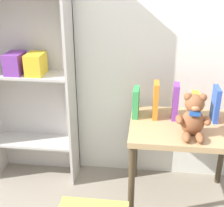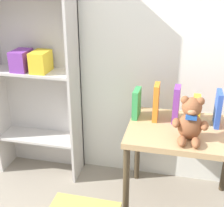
{
  "view_description": "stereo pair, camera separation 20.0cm",
  "coord_description": "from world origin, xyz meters",
  "px_view_note": "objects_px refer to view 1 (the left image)",
  "views": [
    {
      "loc": [
        -0.12,
        -0.58,
        1.5
      ],
      "look_at": [
        -0.34,
        1.24,
        0.69
      ],
      "focal_mm": 50.0,
      "sensor_mm": 36.0,
      "label": 1
    },
    {
      "loc": [
        0.07,
        -0.55,
        1.5
      ],
      "look_at": [
        -0.34,
        1.24,
        0.69
      ],
      "focal_mm": 50.0,
      "sensor_mm": 36.0,
      "label": 2
    }
  ],
  "objects_px": {
    "display_table": "(184,136)",
    "book_standing_yellow": "(195,106)",
    "book_standing_green": "(136,102)",
    "book_standing_orange": "(156,100)",
    "bookshelf_side": "(28,60)",
    "teddy_bear": "(193,117)",
    "book_standing_purple": "(175,102)",
    "book_standing_blue": "(216,104)"
  },
  "relations": [
    {
      "from": "display_table",
      "to": "book_standing_green",
      "type": "bearing_deg",
      "value": 162.49
    },
    {
      "from": "book_standing_purple",
      "to": "book_standing_green",
      "type": "bearing_deg",
      "value": -179.88
    },
    {
      "from": "teddy_bear",
      "to": "book_standing_blue",
      "type": "bearing_deg",
      "value": 53.42
    },
    {
      "from": "display_table",
      "to": "book_standing_yellow",
      "type": "relative_size",
      "value": 3.81
    },
    {
      "from": "teddy_bear",
      "to": "display_table",
      "type": "bearing_deg",
      "value": 100.91
    },
    {
      "from": "teddy_bear",
      "to": "book_standing_orange",
      "type": "relative_size",
      "value": 1.08
    },
    {
      "from": "book_standing_green",
      "to": "bookshelf_side",
      "type": "bearing_deg",
      "value": 173.49
    },
    {
      "from": "display_table",
      "to": "book_standing_blue",
      "type": "distance_m",
      "value": 0.29
    },
    {
      "from": "book_standing_green",
      "to": "book_standing_orange",
      "type": "height_order",
      "value": "book_standing_orange"
    },
    {
      "from": "book_standing_orange",
      "to": "book_standing_purple",
      "type": "bearing_deg",
      "value": -0.65
    },
    {
      "from": "book_standing_yellow",
      "to": "book_standing_orange",
      "type": "bearing_deg",
      "value": 178.89
    },
    {
      "from": "teddy_bear",
      "to": "book_standing_blue",
      "type": "relative_size",
      "value": 1.17
    },
    {
      "from": "book_standing_purple",
      "to": "book_standing_blue",
      "type": "height_order",
      "value": "book_standing_purple"
    },
    {
      "from": "book_standing_green",
      "to": "book_standing_orange",
      "type": "distance_m",
      "value": 0.13
    },
    {
      "from": "book_standing_yellow",
      "to": "book_standing_blue",
      "type": "xyz_separation_m",
      "value": [
        0.13,
        0.0,
        0.02
      ]
    },
    {
      "from": "display_table",
      "to": "teddy_bear",
      "type": "relative_size",
      "value": 2.63
    },
    {
      "from": "book_standing_orange",
      "to": "book_standing_blue",
      "type": "distance_m",
      "value": 0.38
    },
    {
      "from": "book_standing_yellow",
      "to": "bookshelf_side",
      "type": "bearing_deg",
      "value": 171.98
    },
    {
      "from": "book_standing_orange",
      "to": "book_standing_green",
      "type": "bearing_deg",
      "value": 175.07
    },
    {
      "from": "teddy_bear",
      "to": "book_standing_blue",
      "type": "xyz_separation_m",
      "value": [
        0.16,
        0.22,
        -0.01
      ]
    },
    {
      "from": "book_standing_orange",
      "to": "book_standing_yellow",
      "type": "height_order",
      "value": "book_standing_orange"
    },
    {
      "from": "book_standing_orange",
      "to": "book_standing_yellow",
      "type": "relative_size",
      "value": 1.34
    },
    {
      "from": "bookshelf_side",
      "to": "book_standing_orange",
      "type": "xyz_separation_m",
      "value": [
        0.88,
        -0.13,
        -0.2
      ]
    },
    {
      "from": "book_standing_green",
      "to": "book_standing_yellow",
      "type": "bearing_deg",
      "value": 1.26
    },
    {
      "from": "teddy_bear",
      "to": "book_standing_purple",
      "type": "height_order",
      "value": "teddy_bear"
    },
    {
      "from": "bookshelf_side",
      "to": "teddy_bear",
      "type": "xyz_separation_m",
      "value": [
        1.09,
        -0.34,
        -0.2
      ]
    },
    {
      "from": "book_standing_blue",
      "to": "display_table",
      "type": "bearing_deg",
      "value": -153.85
    },
    {
      "from": "bookshelf_side",
      "to": "display_table",
      "type": "xyz_separation_m",
      "value": [
        1.06,
        -0.21,
        -0.4
      ]
    },
    {
      "from": "book_standing_purple",
      "to": "display_table",
      "type": "bearing_deg",
      "value": -52.44
    },
    {
      "from": "display_table",
      "to": "book_standing_yellow",
      "type": "xyz_separation_m",
      "value": [
        0.06,
        0.09,
        0.17
      ]
    },
    {
      "from": "teddy_bear",
      "to": "book_standing_orange",
      "type": "bearing_deg",
      "value": 134.63
    },
    {
      "from": "book_standing_purple",
      "to": "book_standing_yellow",
      "type": "bearing_deg",
      "value": 3.94
    },
    {
      "from": "bookshelf_side",
      "to": "book_standing_green",
      "type": "height_order",
      "value": "bookshelf_side"
    },
    {
      "from": "book_standing_orange",
      "to": "book_standing_yellow",
      "type": "bearing_deg",
      "value": 0.19
    },
    {
      "from": "teddy_bear",
      "to": "book_standing_yellow",
      "type": "relative_size",
      "value": 1.45
    },
    {
      "from": "book_standing_green",
      "to": "book_standing_blue",
      "type": "xyz_separation_m",
      "value": [
        0.5,
        -0.0,
        0.02
      ]
    },
    {
      "from": "book_standing_purple",
      "to": "teddy_bear",
      "type": "bearing_deg",
      "value": -65.57
    },
    {
      "from": "display_table",
      "to": "book_standing_purple",
      "type": "xyz_separation_m",
      "value": [
        -0.06,
        0.09,
        0.2
      ]
    },
    {
      "from": "book_standing_green",
      "to": "book_standing_orange",
      "type": "bearing_deg",
      "value": -2.15
    },
    {
      "from": "book_standing_orange",
      "to": "book_standing_blue",
      "type": "height_order",
      "value": "book_standing_orange"
    },
    {
      "from": "book_standing_orange",
      "to": "book_standing_purple",
      "type": "relative_size",
      "value": 1.03
    },
    {
      "from": "bookshelf_side",
      "to": "book_standing_green",
      "type": "bearing_deg",
      "value": -8.77
    }
  ]
}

